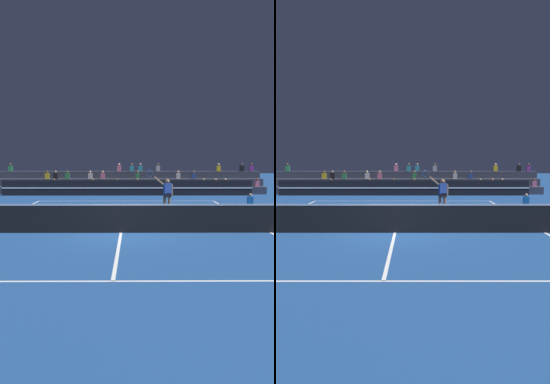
% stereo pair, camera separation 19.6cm
% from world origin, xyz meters
% --- Properties ---
extents(ground_plane, '(120.00, 120.00, 0.00)m').
position_xyz_m(ground_plane, '(0.00, 0.00, 0.00)').
color(ground_plane, navy).
extents(court_lines, '(11.10, 23.90, 0.01)m').
position_xyz_m(court_lines, '(0.00, 0.00, 0.00)').
color(court_lines, white).
rests_on(court_lines, ground).
extents(tennis_net, '(12.00, 0.10, 1.10)m').
position_xyz_m(tennis_net, '(0.00, 0.00, 0.54)').
color(tennis_net, black).
rests_on(tennis_net, ground).
extents(sponsor_banner_wall, '(18.00, 0.26, 1.10)m').
position_xyz_m(sponsor_banner_wall, '(0.00, 16.00, 0.55)').
color(sponsor_banner_wall, black).
rests_on(sponsor_banner_wall, ground).
extents(bleacher_stand, '(20.69, 2.85, 2.28)m').
position_xyz_m(bleacher_stand, '(0.02, 18.54, 0.65)').
color(bleacher_stand, '#383D4C').
rests_on(bleacher_stand, ground).
extents(ball_kid_courtside, '(0.30, 0.36, 0.84)m').
position_xyz_m(ball_kid_courtside, '(6.67, 7.39, 0.33)').
color(ball_kid_courtside, black).
rests_on(ball_kid_courtside, ground).
extents(tennis_player, '(1.34, 0.56, 2.21)m').
position_xyz_m(tennis_player, '(2.05, 5.19, 0.98)').
color(tennis_player, '#9E7051').
rests_on(tennis_player, ground).
extents(tennis_ball, '(0.07, 0.07, 0.07)m').
position_xyz_m(tennis_ball, '(3.04, 4.28, 0.03)').
color(tennis_ball, '#C6DB33').
rests_on(tennis_ball, ground).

